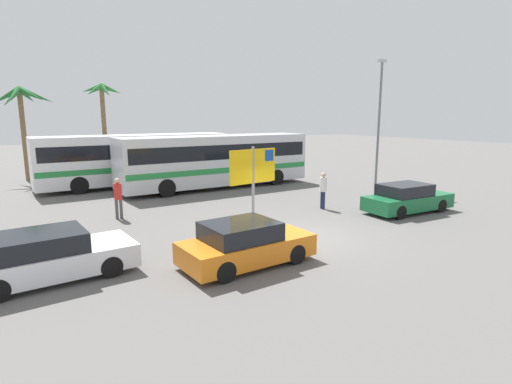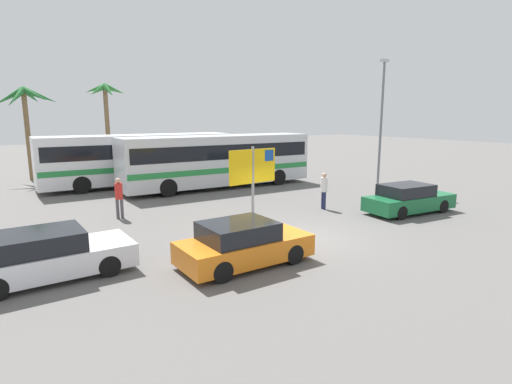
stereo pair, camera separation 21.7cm
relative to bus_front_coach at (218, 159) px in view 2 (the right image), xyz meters
The scene contains 12 objects.
ground 11.24m from the bus_front_coach, 101.74° to the right, with size 120.00×120.00×0.00m, color #605E5B.
bus_front_coach is the anchor object (origin of this frame).
bus_rear_coach 5.15m from the bus_front_coach, 137.73° to the left, with size 11.78×2.63×3.17m.
ferry_sign 9.44m from the bus_front_coach, 108.35° to the right, with size 2.19×0.34×3.20m.
car_green 11.39m from the bus_front_coach, 67.60° to the right, with size 4.38×1.94×1.32m.
car_orange 13.29m from the bus_front_coach, 113.64° to the right, with size 3.99×1.90×1.32m.
car_white 14.53m from the bus_front_coach, 135.36° to the right, with size 4.36×2.05×1.32m.
pedestrian_crossing_lot 8.44m from the bus_front_coach, 146.84° to the right, with size 0.32×0.32×1.76m.
pedestrian_near_sign 8.08m from the bus_front_coach, 78.93° to the right, with size 0.32×0.32×1.74m.
lamp_post_left_side 9.87m from the bus_front_coach, 36.54° to the right, with size 0.56×0.20×7.49m.
palm_tree_seaside 13.77m from the bus_front_coach, 135.22° to the left, with size 3.99×3.77×6.25m.
palm_tree_inland 10.81m from the bus_front_coach, 115.36° to the left, with size 2.81×2.70×6.65m.
Camera 2 is at (-8.74, -11.09, 4.35)m, focal length 28.30 mm.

